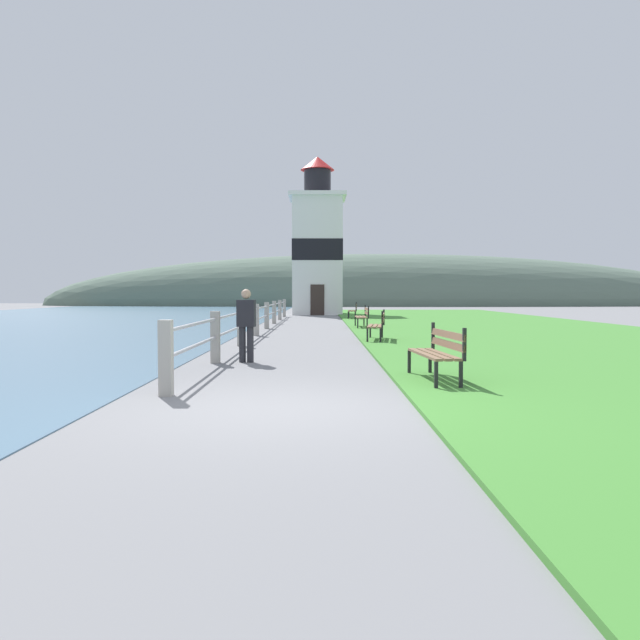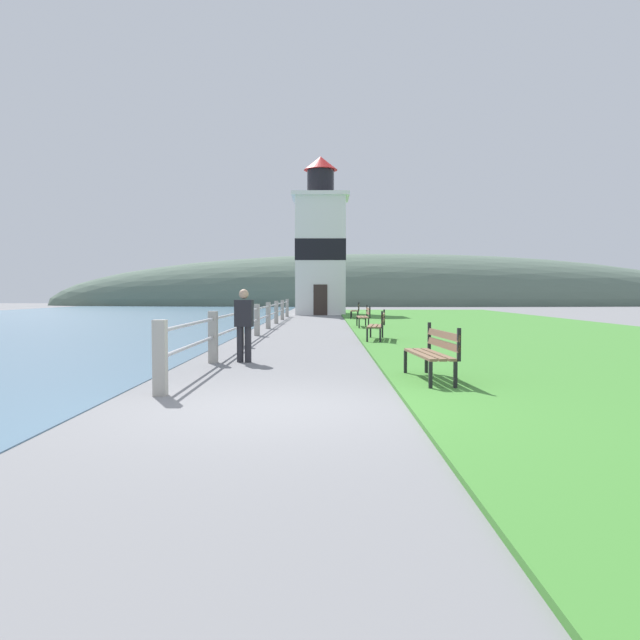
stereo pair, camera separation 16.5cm
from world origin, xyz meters
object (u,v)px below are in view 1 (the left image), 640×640
park_bench_midway (380,324)px  park_bench_far (365,315)px  park_bench_near (440,350)px  lighthouse (319,247)px  person_strolling (248,323)px  park_bench_by_lighthouse (355,310)px

park_bench_midway → park_bench_far: (0.04, 6.96, 0.00)m
park_bench_near → lighthouse: (-2.07, 32.18, 4.02)m
park_bench_far → person_strolling: size_ratio=1.30×
park_bench_far → person_strolling: 12.91m
park_bench_far → lighthouse: size_ratio=0.19×
park_bench_near → park_bench_far: (-0.13, 15.51, 0.00)m
park_bench_far → park_bench_near: bearing=90.8°
park_bench_near → person_strolling: (-3.44, 3.03, 0.29)m
park_bench_near → lighthouse: bearing=-91.0°
park_bench_by_lighthouse → person_strolling: person_strolling is taller
park_bench_near → park_bench_by_lighthouse: (-0.05, 24.29, 0.00)m
park_bench_near → person_strolling: bearing=-46.1°
park_bench_by_lighthouse → lighthouse: (-2.02, 7.89, 4.02)m
park_bench_midway → park_bench_by_lighthouse: same height
park_bench_midway → park_bench_far: size_ratio=0.91×
park_bench_midway → person_strolling: 6.42m
park_bench_by_lighthouse → person_strolling: size_ratio=1.25×
park_bench_near → lighthouse: size_ratio=0.17×
park_bench_midway → park_bench_far: same height
park_bench_midway → park_bench_by_lighthouse: 15.75m
park_bench_by_lighthouse → person_strolling: bearing=84.9°
park_bench_near → lighthouse: 32.49m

